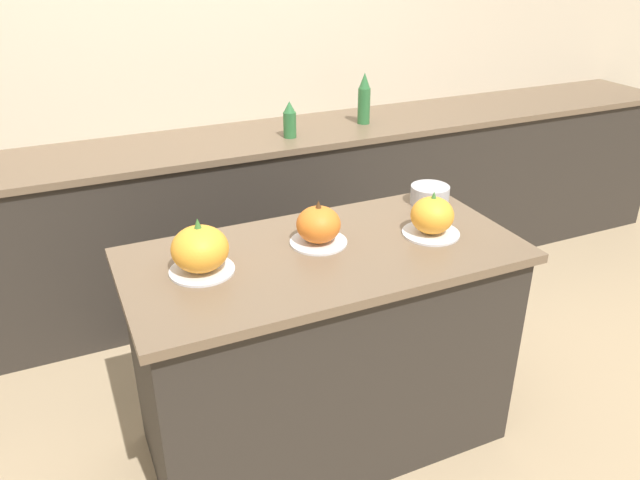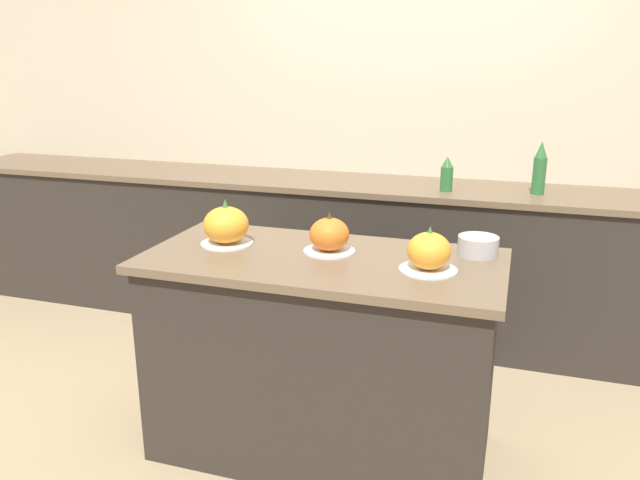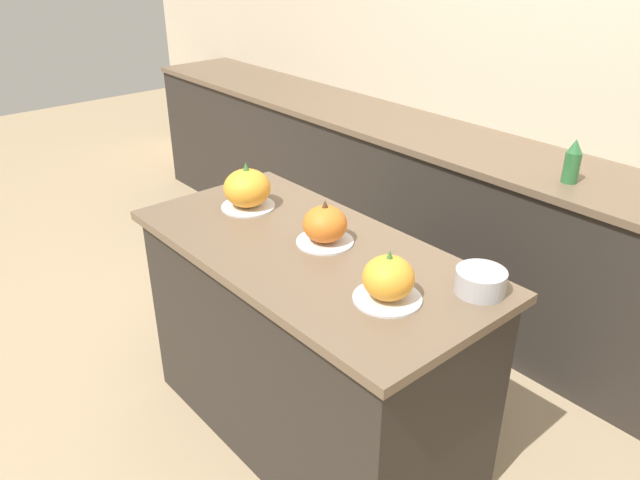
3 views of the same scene
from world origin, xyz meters
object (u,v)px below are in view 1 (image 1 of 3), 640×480
Objects in this scene: pumpkin_cake_center at (318,226)px; bottle_short at (290,120)px; bottle_tall at (364,99)px; pumpkin_cake_left at (200,250)px; mixing_bowl at (430,195)px; pumpkin_cake_right at (432,217)px.

bottle_short is (0.34, 1.12, 0.08)m from pumpkin_cake_center.
pumpkin_cake_center is 1.11× the size of bottle_short.
bottle_tall reaches higher than bottle_short.
pumpkin_cake_left is 1.37× the size of mixing_bowl.
pumpkin_cake_right is 1.35× the size of mixing_bowl.
pumpkin_cake_left reaches higher than pumpkin_cake_right.
bottle_tall reaches higher than pumpkin_cake_left.
pumpkin_cake_left is at bearing -170.10° from mixing_bowl.
pumpkin_cake_left is 0.88m from pumpkin_cake_right.
bottle_short reaches higher than mixing_bowl.
mixing_bowl is at bearing -102.71° from bottle_tall.
bottle_short reaches higher than pumpkin_cake_left.
bottle_short is at bearing 104.46° from mixing_bowl.
bottle_tall is 1.08m from mixing_bowl.
bottle_tall is (1.27, 1.22, 0.11)m from pumpkin_cake_left.
pumpkin_cake_center is 0.61m from mixing_bowl.
pumpkin_cake_center reaches higher than mixing_bowl.
pumpkin_cake_right is 1.23m from bottle_short.
pumpkin_cake_right reaches higher than pumpkin_cake_center.
pumpkin_cake_left reaches higher than pumpkin_cake_center.
pumpkin_cake_center is 1.17m from bottle_short.
pumpkin_cake_center is 0.97× the size of pumpkin_cake_right.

